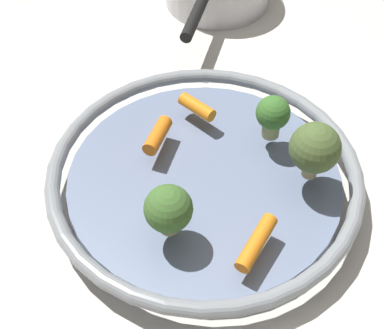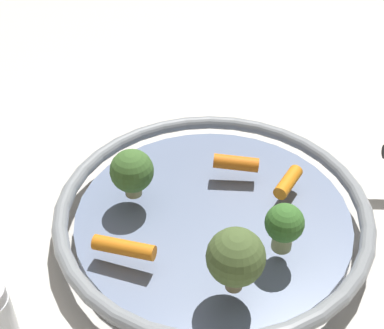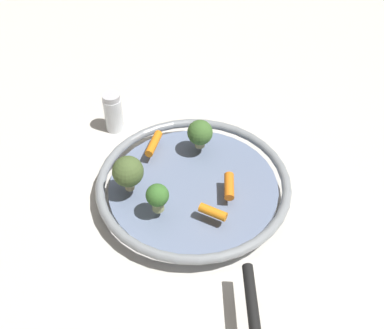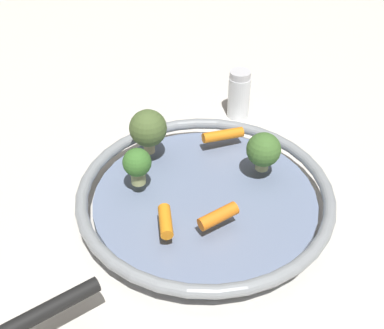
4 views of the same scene
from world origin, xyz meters
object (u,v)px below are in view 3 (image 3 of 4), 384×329
object	(u,v)px
serving_bowl	(193,187)
salt_shaker	(113,112)
baby_carrot_center	(229,186)
baby_carrot_right	(213,212)
baby_carrot_left	(154,143)
broccoli_floret_large	(128,172)
broccoli_floret_small	(200,133)
broccoli_floret_edge	(157,196)

from	to	relation	value
serving_bowl	salt_shaker	xyz separation A→B (m)	(-0.08, -0.23, 0.02)
salt_shaker	serving_bowl	bearing A→B (deg)	71.85
baby_carrot_center	baby_carrot_right	distance (m)	0.06
baby_carrot_left	salt_shaker	bearing A→B (deg)	-108.12
baby_carrot_right	broccoli_floret_large	world-z (taller)	broccoli_floret_large
serving_bowl	broccoli_floret_small	world-z (taller)	broccoli_floret_small
baby_carrot_center	broccoli_floret_edge	size ratio (longest dim) A/B	0.97
baby_carrot_center	baby_carrot_left	distance (m)	0.17
broccoli_floret_edge	serving_bowl	bearing A→B (deg)	170.33
baby_carrot_right	baby_carrot_center	bearing A→B (deg)	-176.30
broccoli_floret_edge	broccoli_floret_large	size ratio (longest dim) A/B	0.79
baby_carrot_center	baby_carrot_right	bearing A→B (deg)	3.70
baby_carrot_center	broccoli_floret_large	distance (m)	0.17
baby_carrot_center	broccoli_floret_small	world-z (taller)	broccoli_floret_small
baby_carrot_left	broccoli_floret_edge	xyz separation A→B (m)	(0.12, 0.09, 0.02)
baby_carrot_left	broccoli_floret_small	size ratio (longest dim) A/B	1.12
serving_bowl	baby_carrot_right	bearing A→B (deg)	51.98
broccoli_floret_edge	broccoli_floret_large	world-z (taller)	broccoli_floret_large
baby_carrot_left	broccoli_floret_edge	world-z (taller)	broccoli_floret_edge
serving_bowl	baby_carrot_center	distance (m)	0.07
baby_carrot_center	baby_carrot_right	world-z (taller)	baby_carrot_center
baby_carrot_right	salt_shaker	xyz separation A→B (m)	(-0.13, -0.30, -0.01)
baby_carrot_right	broccoli_floret_small	world-z (taller)	broccoli_floret_small
broccoli_floret_edge	baby_carrot_center	bearing A→B (deg)	141.14
baby_carrot_right	broccoli_floret_small	xyz separation A→B (m)	(-0.13, -0.10, 0.02)
baby_carrot_right	broccoli_floret_large	bearing A→B (deg)	-82.30
broccoli_floret_small	baby_carrot_left	bearing A→B (deg)	-57.56
broccoli_floret_small	broccoli_floret_edge	bearing A→B (deg)	6.53
broccoli_floret_edge	salt_shaker	xyz separation A→B (m)	(-0.16, -0.22, -0.03)
baby_carrot_left	salt_shaker	size ratio (longest dim) A/B	0.73
baby_carrot_left	broccoli_floret_large	world-z (taller)	broccoli_floret_large
baby_carrot_right	salt_shaker	size ratio (longest dim) A/B	0.55
broccoli_floret_edge	broccoli_floret_small	bearing A→B (deg)	-173.47
baby_carrot_center	broccoli_floret_edge	bearing A→B (deg)	-38.86
baby_carrot_right	baby_carrot_left	world-z (taller)	baby_carrot_left
broccoli_floret_small	broccoli_floret_edge	world-z (taller)	broccoli_floret_small
serving_bowl	baby_carrot_right	xyz separation A→B (m)	(0.05, 0.07, 0.03)
baby_carrot_right	salt_shaker	bearing A→B (deg)	-113.33
baby_carrot_right	serving_bowl	bearing A→B (deg)	-128.02
broccoli_floret_large	salt_shaker	size ratio (longest dim) A/B	0.79
baby_carrot_center	broccoli_floret_large	bearing A→B (deg)	-60.14
broccoli_floret_edge	baby_carrot_left	bearing A→B (deg)	-143.33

